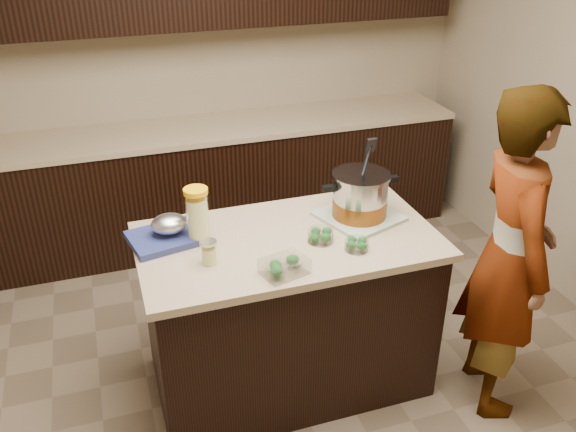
% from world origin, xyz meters
% --- Properties ---
extents(ground_plane, '(4.00, 4.00, 0.00)m').
position_xyz_m(ground_plane, '(0.00, 0.00, 0.00)').
color(ground_plane, brown).
rests_on(ground_plane, ground).
extents(room_shell, '(4.04, 4.04, 2.72)m').
position_xyz_m(room_shell, '(0.00, 0.00, 1.71)').
color(room_shell, tan).
rests_on(room_shell, ground).
extents(back_cabinets, '(3.60, 0.63, 2.33)m').
position_xyz_m(back_cabinets, '(0.00, 1.74, 0.94)').
color(back_cabinets, black).
rests_on(back_cabinets, ground).
extents(island, '(1.46, 0.81, 0.90)m').
position_xyz_m(island, '(0.00, 0.00, 0.45)').
color(island, black).
rests_on(island, ground).
extents(dish_towel, '(0.46, 0.46, 0.02)m').
position_xyz_m(dish_towel, '(0.41, 0.08, 0.91)').
color(dish_towel, '#56754E').
rests_on(dish_towel, island).
extents(stock_pot, '(0.41, 0.30, 0.42)m').
position_xyz_m(stock_pot, '(0.41, 0.08, 1.02)').
color(stock_pot, '#B7B7BC').
rests_on(stock_pot, dish_towel).
extents(lemonade_pitcher, '(0.13, 0.13, 0.28)m').
position_xyz_m(lemonade_pitcher, '(-0.42, 0.10, 1.03)').
color(lemonade_pitcher, '#E0DE89').
rests_on(lemonade_pitcher, island).
extents(mason_jar, '(0.09, 0.09, 0.12)m').
position_xyz_m(mason_jar, '(-0.41, -0.11, 0.95)').
color(mason_jar, '#E0DE89').
rests_on(mason_jar, island).
extents(broccoli_tub_left, '(0.13, 0.13, 0.06)m').
position_xyz_m(broccoli_tub_left, '(0.14, -0.08, 0.93)').
color(broccoli_tub_left, silver).
rests_on(broccoli_tub_left, island).
extents(broccoli_tub_right, '(0.11, 0.11, 0.05)m').
position_xyz_m(broccoli_tub_right, '(0.27, -0.21, 0.92)').
color(broccoli_tub_right, silver).
rests_on(broccoli_tub_right, island).
extents(broccoli_tub_rect, '(0.23, 0.19, 0.07)m').
position_xyz_m(broccoli_tub_rect, '(-0.11, -0.29, 0.93)').
color(broccoli_tub_rect, silver).
rests_on(broccoli_tub_rect, island).
extents(blue_tray, '(0.39, 0.33, 0.13)m').
position_xyz_m(blue_tray, '(-0.56, 0.16, 0.94)').
color(blue_tray, navy).
rests_on(blue_tray, island).
extents(person, '(0.56, 0.70, 1.69)m').
position_xyz_m(person, '(0.98, -0.42, 0.85)').
color(person, gray).
rests_on(person, ground).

